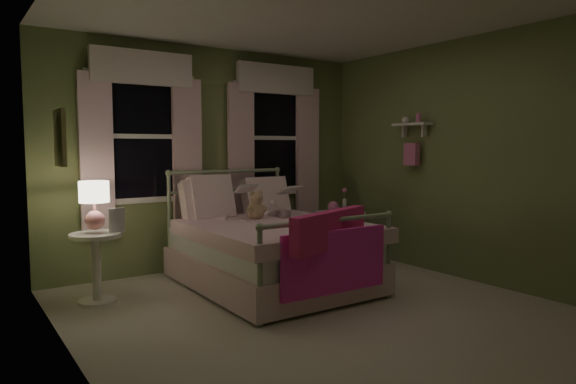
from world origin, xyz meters
TOP-DOWN VIEW (x-y plane):
  - room_shell at (0.00, 0.00)m, footprint 4.20×4.20m
  - bed at (0.08, 0.95)m, footprint 1.58×2.04m
  - pink_throw at (0.08, -0.07)m, footprint 1.10×0.48m
  - child_left at (-0.20, 1.38)m, footprint 0.28×0.22m
  - child_right at (0.36, 1.38)m, footprint 0.35×0.27m
  - book_left at (-0.20, 1.13)m, footprint 0.22×0.16m
  - book_right at (0.36, 1.13)m, footprint 0.20×0.11m
  - teddy_bear at (0.08, 1.22)m, footprint 0.24×0.20m
  - nightstand_left at (-1.55, 1.34)m, footprint 0.46×0.46m
  - table_lamp at (-1.55, 1.34)m, footprint 0.26×0.26m
  - book_nightstand at (-1.45, 1.26)m, footprint 0.21×0.26m
  - nightstand_right at (1.33, 1.32)m, footprint 0.50×0.40m
  - pink_toy at (1.23, 1.32)m, footprint 0.14×0.18m
  - bud_vase at (1.45, 1.37)m, footprint 0.06×0.06m
  - window_left at (-0.85, 2.03)m, footprint 1.34×0.13m
  - window_right at (0.85, 2.03)m, footprint 1.34×0.13m
  - wall_shelf at (1.90, 0.70)m, footprint 0.15×0.50m
  - framed_picture at (-1.95, 0.60)m, footprint 0.03×0.32m

SIDE VIEW (x-z plane):
  - bed at x=0.08m, z-range -0.22..0.97m
  - nightstand_left at x=-1.55m, z-range 0.09..0.74m
  - nightstand_right at x=1.33m, z-range 0.23..0.87m
  - pink_throw at x=0.08m, z-range 0.26..0.96m
  - book_nightstand at x=-1.45m, z-range 0.65..0.67m
  - pink_toy at x=1.23m, z-range 0.64..0.78m
  - bud_vase at x=1.45m, z-range 0.65..0.93m
  - teddy_bear at x=0.08m, z-range 0.63..0.95m
  - child_left at x=-0.20m, z-range 0.57..1.24m
  - child_right at x=0.36m, z-range 0.57..1.26m
  - book_right at x=0.36m, z-range 0.79..1.05m
  - table_lamp at x=-1.55m, z-range 0.73..1.18m
  - book_left at x=-0.20m, z-range 0.83..1.09m
  - room_shell at x=0.00m, z-range -0.80..3.40m
  - framed_picture at x=-1.95m, z-range 1.29..1.71m
  - wall_shelf at x=1.90m, z-range 1.22..1.82m
  - window_left at x=-0.85m, z-range 0.64..2.60m
  - window_right at x=0.85m, z-range 0.64..2.60m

